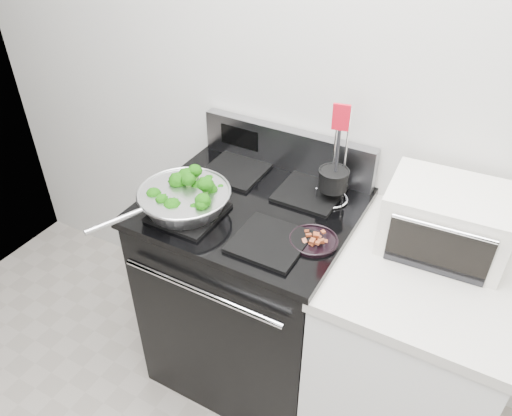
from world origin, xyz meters
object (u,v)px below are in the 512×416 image
Objects in this scene: skillet at (184,199)px; utensil_holder at (333,185)px; gas_range at (252,289)px; toaster_oven at (446,219)px; bacon_plate at (314,238)px.

utensil_holder is (0.45, 0.33, 0.02)m from skillet.
skillet is 0.56m from utensil_holder.
gas_range is 0.88m from toaster_oven.
skillet is 0.50m from bacon_plate.
utensil_holder is 0.98× the size of toaster_oven.
bacon_plate is at bearing 31.21° from skillet.
toaster_oven is at bearing 11.15° from gas_range.
utensil_holder is at bearing 33.06° from gas_range.
toaster_oven reaches higher than bacon_plate.
utensil_holder is (0.26, 0.17, 0.53)m from gas_range.
gas_range is 2.72× the size of toaster_oven.
bacon_plate is at bearing -92.75° from utensil_holder.
toaster_oven is (0.68, 0.13, 0.55)m from gas_range.
utensil_holder reaches higher than skillet.
toaster_oven is at bearing -16.14° from utensil_holder.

